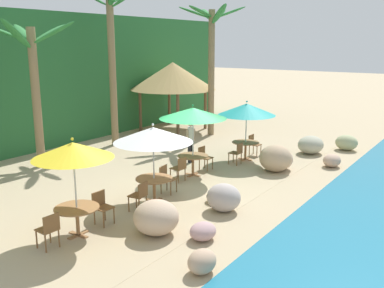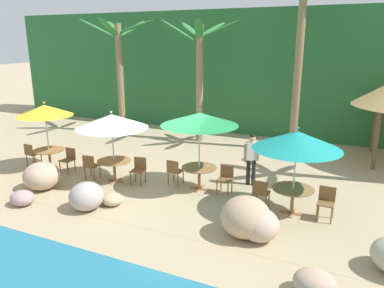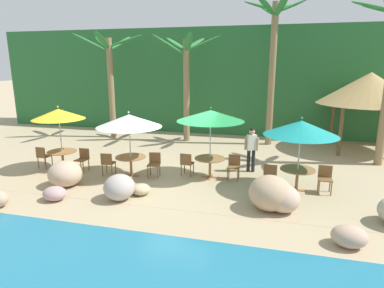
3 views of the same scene
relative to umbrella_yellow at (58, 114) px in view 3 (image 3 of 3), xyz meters
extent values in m
plane|color=tan|center=(4.70, 0.20, -2.18)|extent=(120.00, 120.00, 0.00)
cube|color=tan|center=(4.70, 0.20, -2.17)|extent=(18.00, 5.20, 0.01)
cube|color=#286633|center=(4.70, 9.20, 0.82)|extent=(28.00, 2.40, 6.00)
ellipsoid|color=#BFA58F|center=(8.23, -1.74, -1.79)|extent=(0.94, 0.93, 0.79)
ellipsoid|color=tan|center=(3.92, -1.58, -2.01)|extent=(0.60, 0.60, 0.34)
ellipsoid|color=tan|center=(9.67, -3.23, -1.93)|extent=(0.79, 0.66, 0.50)
ellipsoid|color=tan|center=(7.88, -1.69, -1.68)|extent=(1.20, 1.19, 1.00)
ellipsoid|color=#B68F90|center=(1.59, -2.66, -1.96)|extent=(0.71, 0.62, 0.43)
ellipsoid|color=tan|center=(1.19, -1.52, -1.74)|extent=(1.14, 1.14, 0.87)
ellipsoid|color=#AFA29C|center=(3.46, -2.12, -1.78)|extent=(0.93, 0.97, 0.79)
cylinder|color=silver|center=(0.00, 0.00, -1.04)|extent=(0.04, 0.04, 2.28)
cone|color=yellow|center=(0.00, 0.00, 0.00)|extent=(1.94, 1.94, 0.38)
sphere|color=yellow|center=(0.00, 0.00, 0.28)|extent=(0.07, 0.07, 0.07)
cube|color=olive|center=(0.00, 0.00, -2.16)|extent=(0.60, 0.12, 0.03)
cube|color=olive|center=(0.00, 0.00, -2.16)|extent=(0.12, 0.60, 0.03)
cylinder|color=olive|center=(0.00, 0.00, -1.81)|extent=(0.09, 0.09, 0.71)
cylinder|color=olive|center=(0.00, 0.00, -1.45)|extent=(1.10, 1.10, 0.03)
cylinder|color=brown|center=(1.02, -0.22, -1.95)|extent=(0.04, 0.04, 0.45)
cylinder|color=brown|center=(0.66, -0.21, -1.95)|extent=(0.04, 0.04, 0.45)
cylinder|color=brown|center=(1.04, 0.13, -1.95)|extent=(0.04, 0.04, 0.45)
cylinder|color=brown|center=(0.68, 0.15, -1.95)|extent=(0.04, 0.04, 0.45)
cube|color=brown|center=(0.85, -0.04, -1.71)|extent=(0.44, 0.44, 0.03)
cube|color=brown|center=(0.86, 0.16, -1.52)|extent=(0.42, 0.05, 0.42)
cylinder|color=brown|center=(-1.02, 0.23, -1.95)|extent=(0.04, 0.04, 0.45)
cylinder|color=brown|center=(-0.66, 0.22, -1.95)|extent=(0.04, 0.04, 0.45)
cylinder|color=brown|center=(-1.04, -0.12, -1.95)|extent=(0.04, 0.04, 0.45)
cylinder|color=brown|center=(-0.68, -0.14, -1.95)|extent=(0.04, 0.04, 0.45)
cube|color=brown|center=(-0.85, 0.05, -1.71)|extent=(0.44, 0.44, 0.03)
cube|color=brown|center=(-0.86, -0.15, -1.52)|extent=(0.42, 0.06, 0.42)
cylinder|color=silver|center=(2.89, -0.04, -1.10)|extent=(0.04, 0.04, 2.16)
cone|color=white|center=(2.89, -0.04, -0.12)|extent=(2.33, 2.33, 0.44)
sphere|color=white|center=(2.89, -0.04, 0.18)|extent=(0.07, 0.07, 0.07)
cube|color=olive|center=(2.89, -0.04, -2.16)|extent=(0.60, 0.12, 0.03)
cube|color=olive|center=(2.89, -0.04, -2.16)|extent=(0.12, 0.60, 0.03)
cylinder|color=olive|center=(2.89, -0.04, -1.81)|extent=(0.09, 0.09, 0.71)
cylinder|color=olive|center=(2.89, -0.04, -1.45)|extent=(1.10, 1.10, 0.03)
cylinder|color=brown|center=(3.93, -0.09, -1.95)|extent=(0.04, 0.04, 0.45)
cylinder|color=brown|center=(3.58, -0.13, -1.95)|extent=(0.04, 0.04, 0.45)
cylinder|color=brown|center=(3.88, 0.27, -1.95)|extent=(0.04, 0.04, 0.45)
cylinder|color=brown|center=(3.53, 0.22, -1.95)|extent=(0.04, 0.04, 0.45)
cube|color=brown|center=(3.73, 0.07, -1.71)|extent=(0.47, 0.47, 0.03)
cube|color=brown|center=(3.70, 0.27, -1.52)|extent=(0.42, 0.09, 0.42)
cylinder|color=brown|center=(1.85, 0.03, -1.95)|extent=(0.04, 0.04, 0.45)
cylinder|color=brown|center=(2.20, 0.06, -1.95)|extent=(0.04, 0.04, 0.45)
cylinder|color=brown|center=(1.88, -0.33, -1.95)|extent=(0.04, 0.04, 0.45)
cylinder|color=brown|center=(2.24, -0.29, -1.95)|extent=(0.04, 0.04, 0.45)
cube|color=brown|center=(2.04, -0.13, -1.71)|extent=(0.46, 0.46, 0.03)
cube|color=brown|center=(2.06, -0.33, -1.52)|extent=(0.42, 0.08, 0.42)
cylinder|color=silver|center=(5.71, 0.52, -0.99)|extent=(0.04, 0.04, 2.37)
cone|color=#238E47|center=(5.71, 0.52, 0.09)|extent=(2.37, 2.37, 0.38)
sphere|color=#238E47|center=(5.71, 0.52, 0.36)|extent=(0.07, 0.07, 0.07)
cube|color=olive|center=(5.71, 0.52, -2.16)|extent=(0.60, 0.12, 0.03)
cube|color=olive|center=(5.71, 0.52, -2.16)|extent=(0.12, 0.60, 0.03)
cylinder|color=olive|center=(5.71, 0.52, -1.81)|extent=(0.09, 0.09, 0.71)
cylinder|color=olive|center=(5.71, 0.52, -1.45)|extent=(1.10, 1.10, 0.03)
cylinder|color=brown|center=(6.74, 0.33, -1.95)|extent=(0.04, 0.04, 0.45)
cylinder|color=brown|center=(6.38, 0.34, -1.95)|extent=(0.04, 0.04, 0.45)
cylinder|color=brown|center=(6.74, 0.69, -1.95)|extent=(0.04, 0.04, 0.45)
cylinder|color=brown|center=(6.38, 0.69, -1.95)|extent=(0.04, 0.04, 0.45)
cube|color=brown|center=(6.56, 0.51, -1.71)|extent=(0.42, 0.42, 0.03)
cube|color=brown|center=(6.56, 0.71, -1.52)|extent=(0.42, 0.04, 0.42)
cylinder|color=brown|center=(4.69, 0.75, -1.95)|extent=(0.04, 0.04, 0.45)
cylinder|color=brown|center=(5.05, 0.73, -1.95)|extent=(0.04, 0.04, 0.45)
cylinder|color=brown|center=(4.67, 0.39, -1.95)|extent=(0.04, 0.04, 0.45)
cylinder|color=brown|center=(5.03, 0.37, -1.95)|extent=(0.04, 0.04, 0.45)
cube|color=brown|center=(4.86, 0.56, -1.71)|extent=(0.44, 0.44, 0.03)
cube|color=brown|center=(4.85, 0.36, -1.52)|extent=(0.42, 0.06, 0.42)
cylinder|color=silver|center=(8.68, -0.01, -1.09)|extent=(0.04, 0.04, 2.17)
cone|color=teal|center=(8.68, -0.01, -0.10)|extent=(2.31, 2.31, 0.47)
sphere|color=teal|center=(8.68, -0.01, 0.21)|extent=(0.07, 0.07, 0.07)
cube|color=olive|center=(8.68, -0.01, -2.16)|extent=(0.60, 0.12, 0.03)
cube|color=olive|center=(8.68, -0.01, -2.16)|extent=(0.12, 0.60, 0.03)
cylinder|color=olive|center=(8.68, -0.01, -1.81)|extent=(0.09, 0.09, 0.71)
cylinder|color=olive|center=(8.68, -0.01, -1.45)|extent=(1.10, 1.10, 0.03)
cylinder|color=brown|center=(9.71, -0.20, -1.95)|extent=(0.04, 0.04, 0.45)
cylinder|color=brown|center=(9.35, -0.20, -1.95)|extent=(0.04, 0.04, 0.45)
cylinder|color=brown|center=(9.72, 0.15, -1.95)|extent=(0.04, 0.04, 0.45)
cylinder|color=brown|center=(9.36, 0.16, -1.95)|extent=(0.04, 0.04, 0.45)
cube|color=brown|center=(9.53, -0.02, -1.71)|extent=(0.43, 0.43, 0.03)
cube|color=brown|center=(9.54, 0.18, -1.52)|extent=(0.42, 0.04, 0.42)
cylinder|color=brown|center=(7.66, 0.17, -1.95)|extent=(0.04, 0.04, 0.45)
cylinder|color=brown|center=(8.01, 0.17, -1.95)|extent=(0.04, 0.04, 0.45)
cylinder|color=brown|center=(7.66, -0.19, -1.95)|extent=(0.04, 0.04, 0.45)
cylinder|color=brown|center=(8.01, -0.19, -1.95)|extent=(0.04, 0.04, 0.45)
cube|color=brown|center=(7.83, -0.01, -1.71)|extent=(0.42, 0.42, 0.03)
cube|color=brown|center=(7.83, -0.21, -1.52)|extent=(0.42, 0.04, 0.42)
cylinder|color=olive|center=(-0.88, 5.82, 0.49)|extent=(0.32, 0.32, 5.33)
ellipsoid|color=#2D7A38|center=(0.05, 5.98, 3.00)|extent=(1.87, 0.66, 0.68)
ellipsoid|color=#2D7A38|center=(-0.66, 6.74, 2.94)|extent=(0.75, 1.80, 0.90)
ellipsoid|color=#2D7A38|center=(-1.60, 6.43, 2.97)|extent=(1.60, 1.44, 0.80)
ellipsoid|color=#2D7A38|center=(-1.70, 5.36, 2.92)|extent=(1.69, 1.17, 0.95)
ellipsoid|color=#2D7A38|center=(-0.72, 4.89, 2.96)|extent=(0.64, 1.83, 0.81)
cylinder|color=olive|center=(3.32, 6.00, 0.43)|extent=(0.32, 0.32, 5.22)
ellipsoid|color=#2D7A38|center=(4.23, 6.11, 2.84)|extent=(1.77, 0.57, 0.81)
ellipsoid|color=#2D7A38|center=(3.58, 6.87, 2.87)|extent=(0.86, 1.80, 0.72)
ellipsoid|color=#2D7A38|center=(2.60, 6.56, 2.85)|extent=(1.60, 1.36, 0.79)
ellipsoid|color=#2D7A38|center=(2.49, 5.61, 2.77)|extent=(1.63, 1.01, 1.05)
ellipsoid|color=#2D7A38|center=(3.65, 5.14, 2.83)|extent=(0.96, 1.74, 0.86)
cylinder|color=olive|center=(7.58, 6.26, 1.23)|extent=(0.32, 0.32, 6.83)
ellipsoid|color=#2D7A38|center=(8.33, 6.40, 4.45)|extent=(1.50, 0.63, 0.70)
ellipsoid|color=#2D7A38|center=(7.92, 6.94, 4.51)|extent=(1.00, 1.51, 0.52)
ellipsoid|color=#2D7A38|center=(7.12, 6.87, 4.41)|extent=(1.13, 1.35, 0.81)
ellipsoid|color=#2D7A38|center=(6.82, 6.35, 4.50)|extent=(1.53, 0.52, 0.57)
ellipsoid|color=#2D7A38|center=(7.16, 5.62, 4.41)|extent=(1.07, 1.38, 0.81)
ellipsoid|color=#2D7A38|center=(7.85, 5.55, 4.38)|extent=(0.83, 1.42, 0.88)
ellipsoid|color=#2D7A38|center=(11.50, 4.44, 3.90)|extent=(1.34, 1.47, 0.63)
ellipsoid|color=#2D7A38|center=(11.22, 3.92, 3.92)|extent=(1.68, 0.57, 0.56)
cylinder|color=brown|center=(10.71, 7.46, -1.08)|extent=(0.16, 0.16, 2.20)
cylinder|color=brown|center=(10.71, 4.94, -1.08)|extent=(0.16, 0.16, 2.20)
cone|color=tan|center=(11.97, 6.20, 0.74)|extent=(4.59, 4.59, 1.44)
cylinder|color=#232328|center=(6.99, 1.58, -1.75)|extent=(0.13, 0.13, 0.86)
cylinder|color=#232328|center=(7.17, 1.58, -1.75)|extent=(0.13, 0.13, 0.86)
cube|color=silver|center=(7.08, 1.58, -1.03)|extent=(0.39, 0.34, 0.58)
cylinder|color=#D6AD89|center=(6.86, 1.58, -1.08)|extent=(0.08, 0.08, 0.50)
cylinder|color=#D6AD89|center=(7.30, 1.58, -1.08)|extent=(0.08, 0.08, 0.50)
sphere|color=#D6AD89|center=(7.08, 1.58, -0.62)|extent=(0.21, 0.21, 0.21)
sphere|color=black|center=(7.08, 1.58, -0.57)|extent=(0.18, 0.18, 0.18)
camera|label=1|loc=(-6.48, -7.99, 2.49)|focal=40.35mm
camera|label=2|loc=(10.09, -9.53, 2.37)|focal=34.79mm
camera|label=3|loc=(7.94, -10.61, 1.85)|focal=30.88mm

